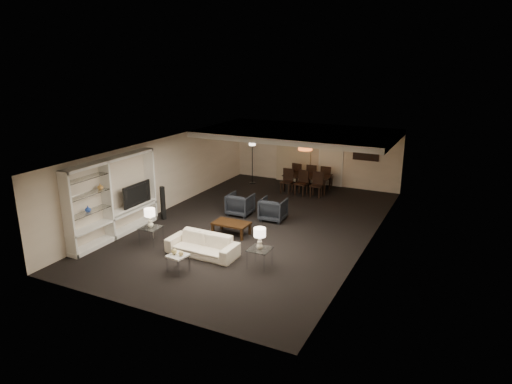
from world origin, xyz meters
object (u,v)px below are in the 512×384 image
Objects in this scene: armchair_right at (273,209)px; dining_table at (307,183)px; sofa at (202,245)px; table_lamp_left at (150,218)px; side_table_right at (260,258)px; chair_nl at (287,181)px; vase_blue at (88,209)px; armchair_left at (240,204)px; chair_nm at (301,183)px; pendant_light at (305,147)px; table_lamp_right at (260,239)px; television at (134,194)px; chair_nr at (316,185)px; floor_speaker at (163,203)px; floor_lamp at (252,162)px; chair_fl at (299,174)px; coffee_table at (231,229)px; marble_table at (178,263)px; side_table_left at (151,235)px; vase_amber at (100,187)px; chair_fm at (313,175)px; chair_fr at (327,177)px.

armchair_right reaches higher than dining_table.
sofa is 3.53× the size of table_lamp_left.
chair_nl is at bearing 106.49° from side_table_right.
armchair_right is at bearing 50.09° from vase_blue.
sofa is 2.45× the size of armchair_left.
table_lamp_left reaches higher than sofa.
sofa is 2.07× the size of chair_nm.
table_lamp_left is at bearing 37.49° from vase_blue.
pendant_light is 0.27× the size of sofa.
chair_nm is (-1.26, 6.29, -0.30)m from table_lamp_right.
chair_nr is (3.99, 5.45, -0.62)m from television.
floor_speaker is 5.25m from floor_lamp.
chair_fl is at bearing 92.19° from sofa.
coffee_table is 1.81m from armchair_right.
dining_table reaches higher than side_table_right.
television is (-2.95, -0.76, 0.89)m from coffee_table.
chair_fl is at bearing 71.79° from vase_blue.
marble_table is 0.38× the size of television.
armchair_left reaches higher than marble_table.
side_table_left is 0.97× the size of table_lamp_left.
vase_amber reaches higher than chair_fl.
armchair_right is 1.79× the size of marble_table.
sofa is at bearing -91.48° from chair_nl.
table_lamp_right is 0.59× the size of chair_fm.
marble_table is 8.69m from chair_fl.
marble_table is at bearing -95.99° from dining_table.
armchair_left is 4.41m from chair_fm.
chair_nm and chair_fl have the same top height.
marble_table is at bearing 83.96° from chair_fm.
sofa is at bearing 98.91° from armchair_left.
sofa is 3.17m from television.
floor_speaker is 1.18× the size of chair_fm.
chair_fl reaches higher than side_table_right.
side_table_left is at bearing 19.85° from vase_amber.
sofa is 6.31m from chair_nm.
side_table_left is at bearing 180.00° from side_table_right.
chair_nl reaches higher than armchair_left.
sofa is at bearing -74.11° from floor_lamp.
table_lamp_left is (-3.40, 0.00, 0.53)m from side_table_right.
marble_table is 0.47× the size of chair_nl.
pendant_light is 0.65× the size of armchair_right.
armchair_right is 4.04m from table_lamp_left.
chair_nr reaches higher than armchair_right.
side_table_right is at bearing 0.00° from table_lamp_left.
chair_nm is 1.00× the size of chair_fr.
television reaches higher than side_table_left.
dining_table is (-0.16, 3.64, -0.05)m from armchair_right.
marble_table is (1.70, -1.10, -0.55)m from table_lamp_left.
table_lamp_right is 4.74m from television.
pendant_light reaches higher than armchair_right.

